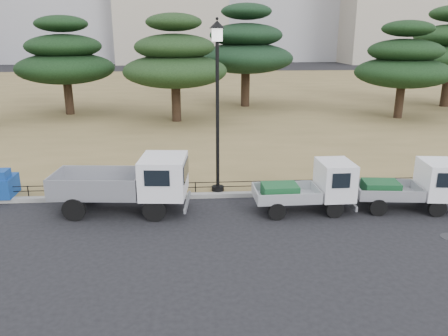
{
  "coord_description": "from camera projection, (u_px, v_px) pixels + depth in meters",
  "views": [
    {
      "loc": [
        -0.99,
        -12.41,
        5.73
      ],
      "look_at": [
        0.0,
        2.0,
        1.3
      ],
      "focal_mm": 35.0,
      "sensor_mm": 36.0,
      "label": 1
    }
  ],
  "objects": [
    {
      "name": "ground",
      "position": [
        228.0,
        227.0,
        13.58
      ],
      "size": [
        220.0,
        220.0,
        0.0
      ],
      "primitive_type": "plane",
      "color": "black"
    },
    {
      "name": "lawn",
      "position": [
        204.0,
        95.0,
        42.74
      ],
      "size": [
        120.0,
        56.0,
        0.15
      ],
      "primitive_type": "cube",
      "color": "olive",
      "rests_on": "ground"
    },
    {
      "name": "curb",
      "position": [
        223.0,
        195.0,
        16.04
      ],
      "size": [
        120.0,
        0.25,
        0.16
      ],
      "primitive_type": "cube",
      "color": "gray",
      "rests_on": "ground"
    },
    {
      "name": "truck_large",
      "position": [
        129.0,
        181.0,
        14.46
      ],
      "size": [
        4.51,
        2.1,
        1.91
      ],
      "rotation": [
        0.0,
        0.0,
        -0.09
      ],
      "color": "black",
      "rests_on": "ground"
    },
    {
      "name": "truck_kei_front",
      "position": [
        311.0,
        187.0,
        14.55
      ],
      "size": [
        3.27,
        1.48,
        1.71
      ],
      "rotation": [
        0.0,
        0.0,
        0.03
      ],
      "color": "black",
      "rests_on": "ground"
    },
    {
      "name": "truck_kei_rear",
      "position": [
        412.0,
        186.0,
        14.72
      ],
      "size": [
        3.36,
        1.71,
        1.69
      ],
      "rotation": [
        0.0,
        0.0,
        -0.11
      ],
      "color": "black",
      "rests_on": "ground"
    },
    {
      "name": "street_lamp",
      "position": [
        217.0,
        80.0,
        15.1
      ],
      "size": [
        0.54,
        0.54,
        6.03
      ],
      "color": "black",
      "rests_on": "lawn"
    },
    {
      "name": "pipe_fence",
      "position": [
        223.0,
        184.0,
        16.07
      ],
      "size": [
        38.0,
        0.04,
        0.4
      ],
      "color": "black",
      "rests_on": "lawn"
    },
    {
      "name": "pine_west_near",
      "position": [
        65.0,
        58.0,
        30.79
      ],
      "size": [
        6.87,
        6.87,
        6.87
      ],
      "color": "black",
      "rests_on": "lawn"
    },
    {
      "name": "pine_center_left",
      "position": [
        175.0,
        60.0,
        28.2
      ],
      "size": [
        6.79,
        6.79,
        6.9
      ],
      "color": "black",
      "rests_on": "lawn"
    },
    {
      "name": "pine_center_right",
      "position": [
        246.0,
        48.0,
        34.15
      ],
      "size": [
        7.44,
        7.44,
        7.89
      ],
      "color": "black",
      "rests_on": "lawn"
    },
    {
      "name": "pine_east_near",
      "position": [
        404.0,
        63.0,
        29.41
      ],
      "size": [
        6.44,
        6.44,
        6.5
      ],
      "color": "black",
      "rests_on": "lawn"
    }
  ]
}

